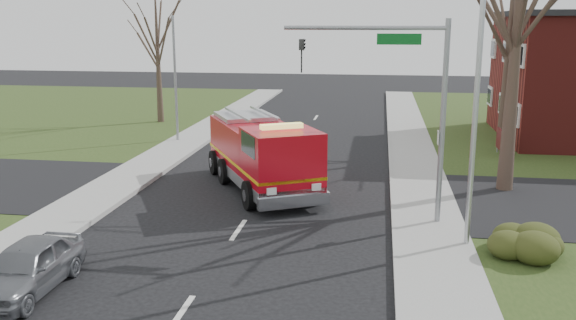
# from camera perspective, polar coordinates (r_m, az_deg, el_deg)

# --- Properties ---
(ground) EXTENTS (120.00, 120.00, 0.00)m
(ground) POSITION_cam_1_polar(r_m,az_deg,el_deg) (20.22, -4.66, -6.56)
(ground) COLOR black
(ground) RESTS_ON ground
(sidewalk_right) EXTENTS (2.40, 80.00, 0.15)m
(sidewalk_right) POSITION_cam_1_polar(r_m,az_deg,el_deg) (19.77, 13.25, -7.10)
(sidewalk_right) COLOR gray
(sidewalk_right) RESTS_ON ground
(sidewalk_left) EXTENTS (2.40, 80.00, 0.15)m
(sidewalk_left) POSITION_cam_1_polar(r_m,az_deg,el_deg) (22.40, -20.36, -5.19)
(sidewalk_left) COLOR gray
(sidewalk_left) RESTS_ON ground
(health_center_sign) EXTENTS (0.12, 2.00, 1.40)m
(health_center_sign) POSITION_cam_1_polar(r_m,az_deg,el_deg) (32.15, 19.31, 1.71)
(health_center_sign) COLOR #4F1213
(health_center_sign) RESTS_ON ground
(hedge_corner) EXTENTS (2.80, 2.00, 0.90)m
(hedge_corner) POSITION_cam_1_polar(r_m,az_deg,el_deg) (19.13, 22.00, -6.81)
(hedge_corner) COLOR #2E3814
(hedge_corner) RESTS_ON lawn_right
(bare_tree_near) EXTENTS (6.00, 6.00, 12.00)m
(bare_tree_near) POSITION_cam_1_polar(r_m,az_deg,el_deg) (25.06, 20.84, 13.68)
(bare_tree_near) COLOR #33261E
(bare_tree_near) RESTS_ON ground
(bare_tree_far) EXTENTS (5.25, 5.25, 10.50)m
(bare_tree_far) POSITION_cam_1_polar(r_m,az_deg,el_deg) (34.17, 20.10, 11.76)
(bare_tree_far) COLOR #33261E
(bare_tree_far) RESTS_ON ground
(bare_tree_left) EXTENTS (4.50, 4.50, 9.00)m
(bare_tree_left) POSITION_cam_1_polar(r_m,az_deg,el_deg) (41.18, -12.16, 11.02)
(bare_tree_left) COLOR #33261E
(bare_tree_left) RESTS_ON ground
(traffic_signal_mast) EXTENTS (5.29, 0.18, 6.80)m
(traffic_signal_mast) POSITION_cam_1_polar(r_m,az_deg,el_deg) (20.15, 10.79, 6.94)
(traffic_signal_mast) COLOR gray
(traffic_signal_mast) RESTS_ON ground
(streetlight_pole) EXTENTS (1.48, 0.16, 8.40)m
(streetlight_pole) POSITION_cam_1_polar(r_m,az_deg,el_deg) (18.36, 17.03, 5.55)
(streetlight_pole) COLOR #B7BABF
(streetlight_pole) RESTS_ON ground
(utility_pole_far) EXTENTS (0.14, 0.14, 7.00)m
(utility_pole_far) POSITION_cam_1_polar(r_m,az_deg,el_deg) (34.58, -10.50, 7.36)
(utility_pole_far) COLOR gray
(utility_pole_far) RESTS_ON ground
(fire_engine) EXTENTS (5.89, 7.96, 3.08)m
(fire_engine) POSITION_cam_1_polar(r_m,az_deg,el_deg) (24.63, -2.41, 0.41)
(fire_engine) COLOR #AA0714
(fire_engine) RESTS_ON ground
(parked_car_maroon) EXTENTS (1.58, 3.88, 1.32)m
(parked_car_maroon) POSITION_cam_1_polar(r_m,az_deg,el_deg) (16.91, -23.25, -9.22)
(parked_car_maroon) COLOR slate
(parked_car_maroon) RESTS_ON ground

